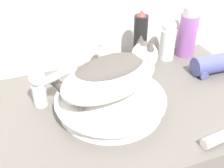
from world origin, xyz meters
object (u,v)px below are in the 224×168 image
Objects in this scene: mouthwash_bottle at (188,33)px; hair_dryer at (211,65)px; cream_tube at (224,136)px; deodorant_stick at (105,54)px; lotion_bottle_white at (168,40)px; faucet at (42,85)px; cat at (113,74)px; hairspray_can_black at (140,40)px.

hair_dryer is at bearing -84.72° from mouthwash_bottle.
deodorant_stick is at bearing 111.92° from cream_tube.
cream_tube is 0.86× the size of hair_dryer.
faucet is at bearing -165.01° from lotion_bottle_white.
cream_tube is (-0.08, -0.46, -0.07)m from lotion_bottle_white.
lotion_bottle_white is 0.81× the size of mouthwash_bottle.
cat reaches higher than faucet.
faucet is 1.16× the size of deodorant_stick.
cat is 2.59× the size of deodorant_stick.
hairspray_can_black is at bearing 147.80° from hair_dryer.
faucet is at bearing -179.24° from hair_dryer.
hairspray_can_black reaches higher than cream_tube.
faucet is at bearing -151.21° from deodorant_stick.
hairspray_can_black reaches higher than lotion_bottle_white.
faucet is 0.53m from lotion_bottle_white.
cream_tube is at bearing -109.85° from mouthwash_bottle.
cat is 0.29m from hairspray_can_black.
cream_tube is at bearing -12.92° from faucet.
hair_dryer is (0.37, -0.15, -0.03)m from deodorant_stick.
hair_dryer is (0.62, -0.02, -0.04)m from faucet.
mouthwash_bottle is at bearing 70.15° from cream_tube.
deodorant_stick is (-0.35, -0.00, -0.03)m from mouthwash_bottle.
mouthwash_bottle is 0.93× the size of hairspray_can_black.
cat is at bearing 1.65° from faucet.
cat reaches higher than lotion_bottle_white.
mouthwash_bottle reaches higher than deodorant_stick.
cat is at bearing -102.80° from deodorant_stick.
cat reaches higher than deodorant_stick.
mouthwash_bottle is 1.54× the size of deodorant_stick.
mouthwash_bottle is at bearing 0.00° from hairspray_can_black.
mouthwash_bottle reaches higher than cream_tube.
cat is 2.07× the size of lotion_bottle_white.
cat is 0.23m from deodorant_stick.
faucet reaches higher than cream_tube.
cat is at bearing -145.04° from lotion_bottle_white.
hairspray_can_black is at bearing 180.00° from lotion_bottle_white.
cat reaches higher than cream_tube.
cream_tube is (0.44, -0.32, -0.06)m from faucet.
cat is 2.23× the size of faucet.
cat is at bearing 134.13° from cream_tube.
cat is 0.43m from hair_dryer.
mouthwash_bottle is (0.40, 0.22, -0.02)m from cat.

